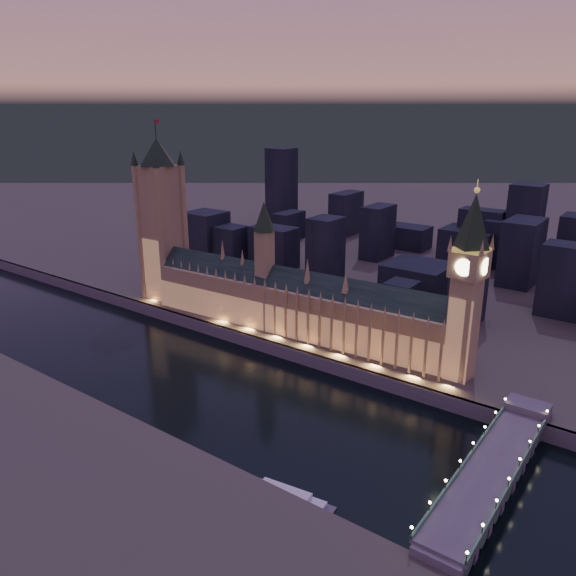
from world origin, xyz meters
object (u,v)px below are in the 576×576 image
Objects in this scene: palace_of_westminster at (289,302)px; victoria_tower at (161,212)px; westminster_bridge at (493,472)px; river_boat at (285,496)px; elizabeth_tower at (468,273)px.

victoria_tower reaches higher than palace_of_westminster.
westminster_bridge is (145.32, -65.20, -20.38)m from palace_of_westminster.
river_boat is at bearing -54.53° from palace_of_westminster.
elizabeth_tower is at bearing 79.77° from river_boat.
elizabeth_tower is at bearing 0.09° from palace_of_westminster.
victoria_tower is 1.23× the size of elizabeth_tower.
palace_of_westminster is at bearing -179.91° from elizabeth_tower.
elizabeth_tower is (218.00, -0.01, -5.59)m from victoria_tower.
victoria_tower is at bearing 148.59° from river_boat.
westminster_bridge is 2.86× the size of river_boat.
westminster_bridge is at bearing 42.28° from river_boat.
palace_of_westminster is 2.01× the size of elizabeth_tower.
victoria_tower is at bearing 180.00° from elizabeth_tower.
elizabeth_tower is at bearing 120.40° from westminster_bridge.
victoria_tower is 239.90m from river_boat.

